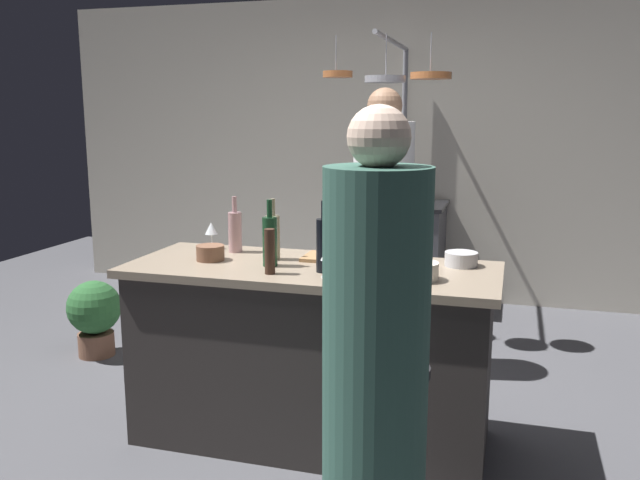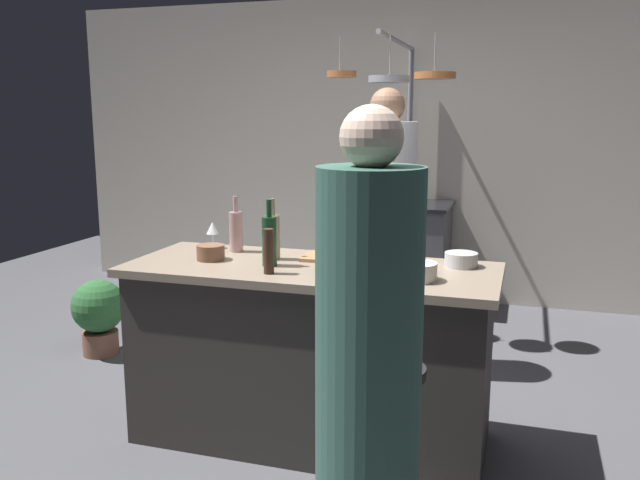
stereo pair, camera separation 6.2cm
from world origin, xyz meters
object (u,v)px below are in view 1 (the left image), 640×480
Objects in this scene: guest_right at (375,379)px; wine_bottle_white at (273,236)px; cutting_board at (336,258)px; mixing_bowl_steel at (461,259)px; pepper_mill at (270,252)px; wine_bottle_rose at (235,231)px; potted_plant at (94,313)px; mixing_bowl_ceramic at (420,271)px; wine_glass_near_right_guest at (328,255)px; bar_stool_right at (395,440)px; wine_bottle_dark at (324,244)px; wine_bottle_green at (270,240)px; wine_glass_near_left_guest at (211,230)px; chef at (382,242)px; stove_range at (396,255)px; mixing_bowl_wooden at (210,253)px.

wine_bottle_white is (-0.75, 1.06, 0.25)m from guest_right.
cutting_board is 0.62m from mixing_bowl_steel.
pepper_mill is 0.54m from wine_bottle_rose.
potted_plant is 1.74× the size of wine_bottle_rose.
mixing_bowl_ceramic is (0.68, 0.08, -0.06)m from pepper_mill.
guest_right reaches higher than wine_glass_near_right_guest.
bar_stool_right is 2.03× the size of wine_bottle_dark.
wine_bottle_green is 0.54m from wine_glass_near_left_guest.
pepper_mill is (-0.28, -1.27, 0.18)m from chef.
wine_bottle_green is 0.93m from mixing_bowl_steel.
chef is 5.56× the size of cutting_board.
potted_plant is 1.68× the size of wine_bottle_white.
mixing_bowl_steel is (0.55, -0.87, 0.11)m from chef.
cutting_board reaches higher than stove_range.
wine_bottle_white is at bearing 141.98° from wine_glass_near_right_guest.
potted_plant is 2.53m from mixing_bowl_ceramic.
potted_plant is at bearing 157.68° from wine_bottle_white.
wine_bottle_green is at bearing -41.27° from wine_bottle_rose.
bar_stool_right is at bearing -30.24° from potted_plant.
mixing_bowl_ceramic is at bearing -32.79° from cutting_board.
stove_range is 5.28× the size of mixing_bowl_ceramic.
wine_bottle_green is (-0.28, 0.04, -0.01)m from wine_bottle_dark.
wine_bottle_white is (1.52, -0.63, 0.72)m from potted_plant.
wine_bottle_green is (-0.27, -0.23, 0.12)m from cutting_board.
wine_bottle_green is 2.04× the size of mixing_bowl_steel.
chef reaches higher than mixing_bowl_wooden.
chef is 1.19m from wine_bottle_green.
chef is 1.09m from wine_bottle_rose.
pepper_mill is at bearing -49.52° from wine_bottle_rose.
stove_range is at bearing 107.23° from mixing_bowl_steel.
wine_glass_near_left_guest reaches higher than mixing_bowl_wooden.
wine_bottle_green is at bearing -75.32° from wine_bottle_white.
mixing_bowl_wooden is (0.12, -0.27, -0.07)m from wine_glass_near_left_guest.
wine_glass_near_right_guest is at bearing -90.09° from chef.
pepper_mill is 0.16m from wine_bottle_green.
wine_bottle_rose is at bearing -179.99° from mixing_bowl_steel.
bar_stool_right is at bearing -42.92° from wine_bottle_white.
guest_right reaches higher than wine_glass_near_left_guest.
mixing_bowl_steel is (0.56, 0.41, -0.07)m from wine_glass_near_right_guest.
wine_bottle_dark is 1.08× the size of wine_bottle_white.
wine_glass_near_left_guest is (-0.16, 0.04, -0.01)m from wine_bottle_rose.
wine_glass_near_right_guest is at bearing -29.61° from wine_glass_near_left_guest.
bar_stool_right is at bearing 88.03° from guest_right.
cutting_board is 0.63m from mixing_bowl_wooden.
mixing_bowl_wooden is at bearing -169.48° from mixing_bowl_steel.
mixing_bowl_wooden is at bearing -65.81° from wine_glass_near_left_guest.
cutting_board is 2.02× the size of mixing_bowl_steel.
wine_bottle_dark is (-0.43, 0.87, 0.26)m from guest_right.
wine_bottle_white is at bearing 137.08° from bar_stool_right.
mixing_bowl_ceramic is (0.40, 0.08, -0.06)m from wine_glass_near_right_guest.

